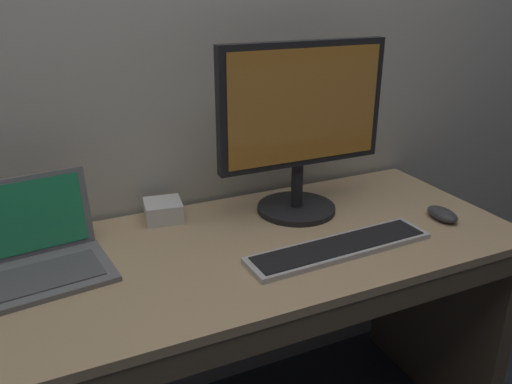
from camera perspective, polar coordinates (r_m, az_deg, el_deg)
desk at (r=1.41m, az=-4.69°, el=-15.50°), size 1.64×0.61×0.72m
laptop_space_gray at (r=1.28m, az=-23.77°, el=-6.15°), size 0.34×0.28×0.20m
external_monitor at (r=1.40m, az=5.12°, el=7.87°), size 0.49×0.23×0.48m
wired_keyboard at (r=1.30m, az=9.34°, el=-6.10°), size 0.50×0.13×0.02m
computer_mouse at (r=1.53m, az=20.05°, el=-2.32°), size 0.06×0.10×0.03m
external_drive_box at (r=1.46m, az=-10.30°, el=-2.05°), size 0.11×0.12×0.05m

